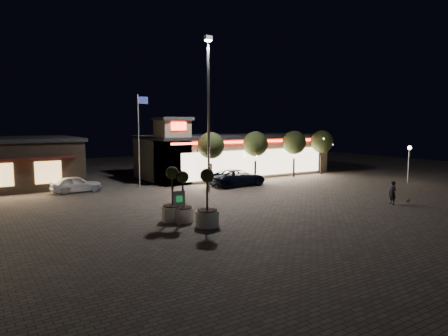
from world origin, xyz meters
TOP-DOWN VIEW (x-y plane):
  - ground at (0.00, 0.00)m, footprint 90.00×90.00m
  - retail_building at (9.51, 15.82)m, footprint 20.40×8.40m
  - floodlight_pole at (2.00, 8.00)m, footprint 0.60×0.40m
  - flagpole at (-1.90, 13.00)m, footprint 0.95×0.10m
  - lamp_post_east at (20.00, 2.00)m, footprint 0.36×0.36m
  - string_tree_a at (4.00, 11.00)m, footprint 2.42×2.42m
  - string_tree_b at (9.00, 11.00)m, footprint 2.42×2.42m
  - string_tree_c at (14.00, 11.00)m, footprint 2.42×2.42m
  - string_tree_d at (18.00, 11.00)m, footprint 2.42×2.42m
  - pickup_truck at (5.68, 9.24)m, footprint 5.34×2.48m
  - white_sedan at (-7.18, 13.48)m, footprint 3.97×1.69m
  - pedestrian at (9.97, -3.28)m, footprint 0.50×0.66m
  - dog at (11.17, -3.70)m, footprint 0.47×0.27m
  - planter_left at (-4.70, 0.69)m, footprint 1.28×1.28m
  - planter_mid at (-3.66, -1.44)m, footprint 1.28×1.28m
  - planter_right at (-4.28, 0.21)m, footprint 1.18×1.18m
  - valet_sign at (-4.98, -0.73)m, footprint 0.63×0.25m

SIDE VIEW (x-z plane):
  - ground at x=0.00m, z-range 0.00..0.00m
  - dog at x=11.17m, z-range 0.12..0.38m
  - white_sedan at x=-7.18m, z-range 0.00..1.34m
  - pickup_truck at x=5.68m, z-range 0.00..1.48m
  - pedestrian at x=9.97m, z-range 0.00..1.63m
  - planter_right at x=-4.28m, z-range -0.55..2.34m
  - planter_left at x=-4.70m, z-range -0.60..2.54m
  - planter_mid at x=-3.66m, z-range -0.60..2.55m
  - valet_sign at x=-4.98m, z-range 0.39..2.34m
  - retail_building at x=9.51m, z-range -0.84..5.26m
  - lamp_post_east at x=20.00m, z-range 0.72..4.20m
  - string_tree_a at x=4.00m, z-range 1.17..5.95m
  - string_tree_b at x=9.00m, z-range 1.17..5.95m
  - string_tree_c at x=14.00m, z-range 1.17..5.95m
  - string_tree_d at x=18.00m, z-range 1.17..5.95m
  - flagpole at x=-1.90m, z-range 0.74..8.74m
  - floodlight_pole at x=2.00m, z-range 0.83..13.21m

